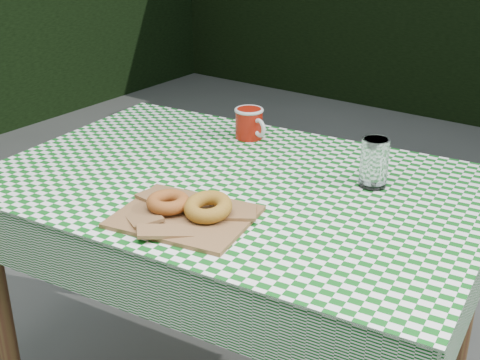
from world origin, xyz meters
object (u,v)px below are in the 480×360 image
paper_bag (185,215)px  drinking_glass (374,163)px  coffee_mug (249,123)px  table (236,307)px

paper_bag → drinking_glass: size_ratio=2.38×
paper_bag → coffee_mug: 0.54m
paper_bag → drinking_glass: 0.48m
coffee_mug → drinking_glass: bearing=5.5°
table → drinking_glass: (0.29, 0.16, 0.44)m
table → drinking_glass: 0.55m
drinking_glass → table: bearing=-150.7°
table → coffee_mug: (-0.15, 0.27, 0.42)m
table → coffee_mug: coffee_mug is taller
paper_bag → drinking_glass: (0.26, 0.40, 0.05)m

